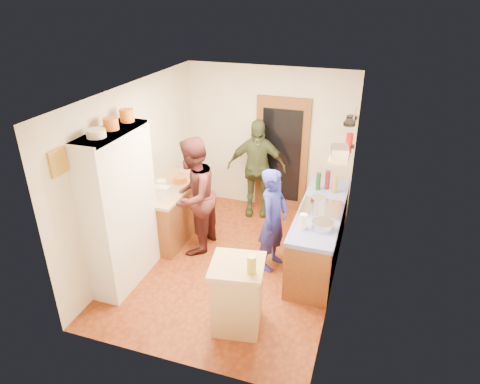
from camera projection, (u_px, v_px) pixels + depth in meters
The scene contains 44 objects.
floor at pixel (233, 263), 6.50m from camera, with size 3.00×4.00×0.02m, color brown.
ceiling at pixel (231, 90), 5.35m from camera, with size 3.00×4.00×0.02m, color silver.
wall_back at pixel (269, 140), 7.64m from camera, with size 3.00×0.02×2.60m, color beige.
wall_front at pixel (165, 267), 4.21m from camera, with size 3.00×0.02×2.60m, color beige.
wall_left at pixel (136, 172), 6.36m from camera, with size 0.02×4.00×2.60m, color beige.
wall_right at pixel (343, 201), 5.50m from camera, with size 0.02×4.00×2.60m, color beige.
door_frame at pixel (282, 155), 7.65m from camera, with size 0.95×0.06×2.10m, color brown.
door_glass at pixel (281, 156), 7.62m from camera, with size 0.70×0.02×1.70m, color black.
hutch_body at pixel (121, 210), 5.70m from camera, with size 0.40×1.20×2.20m, color silver.
hutch_top_shelf at pixel (110, 132), 5.23m from camera, with size 0.40×1.14×0.04m, color silver.
plate_stack at pixel (96, 133), 4.97m from camera, with size 0.23×0.23×0.09m, color white.
orange_pot_a at pixel (111, 124), 5.23m from camera, with size 0.18×0.18×0.15m, color orange.
orange_pot_b at pixel (127, 115), 5.53m from camera, with size 0.18×0.18×0.16m, color orange.
left_counter_base at pixel (173, 212), 7.04m from camera, with size 0.60×1.40×0.85m, color brown.
left_counter_top at pixel (171, 188), 6.84m from camera, with size 0.64×1.44×0.05m, color tan.
toaster at pixel (162, 192), 6.45m from camera, with size 0.23×0.15×0.17m, color white.
kettle at pixel (162, 186), 6.63m from camera, with size 0.16×0.16×0.18m, color white.
orange_bowl at pixel (180, 180), 6.94m from camera, with size 0.22×0.22×0.10m, color orange.
chopping_board at pixel (188, 171), 7.34m from camera, with size 0.30×0.22×0.03m, color tan.
right_counter_base at pixel (319, 235), 6.40m from camera, with size 0.60×2.20×0.84m, color brown.
right_counter_top at pixel (322, 209), 6.21m from camera, with size 0.62×2.22×0.06m, color #0E15B2.
hob at pixel (321, 208), 6.13m from camera, with size 0.55×0.58×0.04m, color silver.
pot_on_hob at pixel (318, 202), 6.10m from camera, with size 0.22×0.22×0.14m, color silver.
bottle_a at pixel (318, 181), 6.66m from camera, with size 0.07×0.07×0.28m, color #143F14.
bottle_b at pixel (327, 180), 6.68m from camera, with size 0.08×0.08×0.31m, color #591419.
bottle_c at pixel (335, 184), 6.56m from camera, with size 0.07×0.07×0.30m, color olive.
paper_towel at pixel (303, 222), 5.60m from camera, with size 0.10×0.10×0.22m, color white.
mixing_bowl at pixel (323, 225), 5.62m from camera, with size 0.29×0.29×0.11m, color silver.
island_base at pixel (237, 297), 5.13m from camera, with size 0.55×0.55×0.86m, color tan.
island_top at pixel (237, 266), 4.93m from camera, with size 0.62×0.62×0.05m, color tan.
cutting_board at pixel (234, 262), 4.98m from camera, with size 0.35×0.28×0.02m, color white.
oil_jar at pixel (252, 264), 4.74m from camera, with size 0.10×0.10×0.21m, color #AD9E2D.
pan_rail at pixel (355, 113), 6.49m from camera, with size 0.02×0.02×0.65m, color silver.
pan_hang_a at pixel (349, 124), 6.41m from camera, with size 0.18×0.18×0.05m, color black.
pan_hang_b at pixel (350, 122), 6.59m from camera, with size 0.16×0.16×0.05m, color black.
pan_hang_c at pixel (352, 117), 6.76m from camera, with size 0.17×0.17×0.05m, color black.
wall_shelf at pixel (339, 158), 5.75m from camera, with size 0.26×0.42×0.03m, color tan.
radio at pixel (339, 152), 5.71m from camera, with size 0.22×0.30×0.15m, color silver.
ext_bracket at pixel (353, 146), 6.90m from camera, with size 0.06×0.10×0.04m, color black.
fire_extinguisher at pixel (349, 143), 6.89m from camera, with size 0.11×0.11×0.32m, color red.
picture_frame at pixel (58, 162), 4.70m from camera, with size 0.03×0.25×0.30m, color gold.
person_hob at pixel (274, 221), 6.07m from camera, with size 0.57×0.37×1.56m, color navy.
person_left at pixel (197, 195), 6.48m from camera, with size 0.90×0.70×1.84m, color #451C1D.
person_back at pixel (257, 168), 7.52m from camera, with size 1.04×0.43×1.77m, color #374126.
Camera 1 is at (1.79, -5.06, 3.82)m, focal length 32.00 mm.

